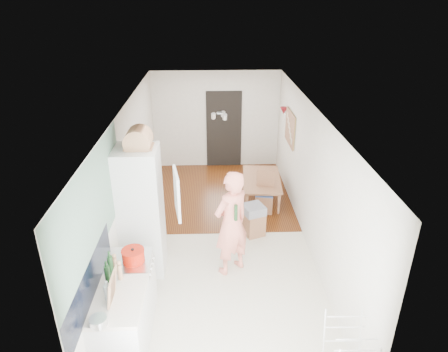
{
  "coord_description": "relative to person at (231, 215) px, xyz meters",
  "views": [
    {
      "loc": [
        -0.16,
        -6.29,
        4.27
      ],
      "look_at": [
        0.08,
        0.2,
        1.22
      ],
      "focal_mm": 32.0,
      "sensor_mm": 36.0,
      "label": 1
    }
  ],
  "objects": [
    {
      "name": "bottle_a",
      "position": [
        -1.6,
        -1.42,
        0.0
      ],
      "size": [
        0.07,
        0.07,
        0.29
      ],
      "primitive_type": "cylinder",
      "rotation": [
        0.0,
        0.0,
        -0.09
      ],
      "color": "#193C1B",
      "rests_on": "worktop"
    },
    {
      "name": "doorway_recess",
      "position": [
        0.04,
        4.38,
        -0.06
      ],
      "size": [
        0.9,
        0.04,
        2.0
      ],
      "primitive_type": "cube",
      "color": "black",
      "rests_on": "room_shell"
    },
    {
      "name": "bread_bin",
      "position": [
        -1.37,
        0.16,
        1.2
      ],
      "size": [
        0.45,
        0.43,
        0.22
      ],
      "primitive_type": null,
      "rotation": [
        0.0,
        0.0,
        -0.08
      ],
      "color": "tan",
      "rests_on": "fridge_housing"
    },
    {
      "name": "fridge_interior",
      "position": [
        -1.12,
        0.12,
        0.49
      ],
      "size": [
        0.02,
        0.52,
        0.66
      ],
      "primitive_type": "cube",
      "color": "white",
      "rests_on": "room_shell"
    },
    {
      "name": "cooker_top",
      "position": [
        -1.46,
        -0.9,
        -0.16
      ],
      "size": [
        0.6,
        0.6,
        0.04
      ],
      "primitive_type": "cube",
      "color": "silver",
      "rests_on": "room_shell"
    },
    {
      "name": "fridge_housing",
      "position": [
        -1.43,
        0.12,
        0.01
      ],
      "size": [
        0.66,
        0.66,
        2.15
      ],
      "primitive_type": "cube",
      "color": "silver",
      "rests_on": "room_shell"
    },
    {
      "name": "range_cooker",
      "position": [
        -1.46,
        -0.9,
        -0.62
      ],
      "size": [
        0.6,
        0.6,
        0.88
      ],
      "primitive_type": "cube",
      "color": "silver",
      "rests_on": "room_shell"
    },
    {
      "name": "floor",
      "position": [
        -0.16,
        0.9,
        -1.06
      ],
      "size": [
        3.2,
        7.0,
        0.01
      ],
      "primitive_type": "cube",
      "color": "beige",
      "rests_on": "ground"
    },
    {
      "name": "bottle_b",
      "position": [
        -1.6,
        -1.25,
        0.01
      ],
      "size": [
        0.08,
        0.08,
        0.31
      ],
      "primitive_type": "cylinder",
      "rotation": [
        0.0,
        0.0,
        0.15
      ],
      "color": "#193C1B",
      "rests_on": "worktop"
    },
    {
      "name": "tile_splashback",
      "position": [
        -1.74,
        -1.65,
        0.09
      ],
      "size": [
        0.02,
        1.9,
        0.5
      ],
      "primitive_type": "cube",
      "color": "black",
      "rests_on": "room_shell"
    },
    {
      "name": "dining_table",
      "position": [
        0.83,
        2.45,
        -0.85
      ],
      "size": [
        0.78,
        1.28,
        0.43
      ],
      "primitive_type": "imported",
      "rotation": [
        0.0,
        0.0,
        1.49
      ],
      "color": "#946444",
      "rests_on": "floor"
    },
    {
      "name": "red_casserole",
      "position": [
        -1.38,
        -0.94,
        -0.05
      ],
      "size": [
        0.36,
        0.36,
        0.18
      ],
      "primitive_type": "cylinder",
      "rotation": [
        0.0,
        0.0,
        0.17
      ],
      "color": "#BB1908",
      "rests_on": "cooker_top"
    },
    {
      "name": "steel_pan",
      "position": [
        -1.57,
        -2.07,
        -0.09
      ],
      "size": [
        0.2,
        0.2,
        0.1
      ],
      "primitive_type": "cylinder",
      "rotation": [
        0.0,
        0.0,
        0.02
      ],
      "color": "silver",
      "rests_on": "worktop"
    },
    {
      "name": "grey_drape",
      "position": [
        0.48,
        1.07,
        -0.53
      ],
      "size": [
        0.48,
        0.48,
        0.17
      ],
      "primitive_type": "cube",
      "rotation": [
        0.0,
        0.0,
        0.36
      ],
      "color": "gray",
      "rests_on": "stool"
    },
    {
      "name": "room_shell",
      "position": [
        -0.16,
        0.9,
        0.19
      ],
      "size": [
        3.2,
        7.0,
        2.5
      ],
      "primitive_type": null,
      "color": "silver",
      "rests_on": "ground"
    },
    {
      "name": "base_cabinet",
      "position": [
        -1.46,
        -1.65,
        -0.63
      ],
      "size": [
        0.6,
        0.9,
        0.86
      ],
      "primitive_type": "cube",
      "color": "silver",
      "rests_on": "room_shell"
    },
    {
      "name": "wall_sconce",
      "position": [
        1.38,
        3.45,
        0.69
      ],
      "size": [
        0.18,
        0.18,
        0.16
      ],
      "primitive_type": "cone",
      "color": "maroon",
      "rests_on": "room_shell"
    },
    {
      "name": "wood_floor_overlay",
      "position": [
        -0.16,
        2.75,
        -1.06
      ],
      "size": [
        3.2,
        3.3,
        0.01
      ],
      "primitive_type": "cube",
      "color": "#60320E",
      "rests_on": "room_shell"
    },
    {
      "name": "pepper_mill_back",
      "position": [
        -1.58,
        -1.12,
        -0.04
      ],
      "size": [
        0.07,
        0.07,
        0.2
      ],
      "primitive_type": "cylinder",
      "rotation": [
        0.0,
        0.0,
        0.33
      ],
      "color": "tan",
      "rests_on": "worktop"
    },
    {
      "name": "pinboard",
      "position": [
        1.42,
        2.8,
        0.49
      ],
      "size": [
        0.03,
        0.9,
        0.7
      ],
      "primitive_type": "cube",
      "color": "tan",
      "rests_on": "room_shell"
    },
    {
      "name": "held_bottle",
      "position": [
        0.06,
        -0.18,
        0.14
      ],
      "size": [
        0.06,
        0.06,
        0.26
      ],
      "primitive_type": "cylinder",
      "color": "#193C1B",
      "rests_on": "person"
    },
    {
      "name": "dining_chair",
      "position": [
        0.8,
        1.93,
        -0.63
      ],
      "size": [
        0.42,
        0.42,
        0.86
      ],
      "primitive_type": null,
      "rotation": [
        0.0,
        0.0,
        -0.18
      ],
      "color": "#946444",
      "rests_on": "floor"
    },
    {
      "name": "bottle_c",
      "position": [
        -1.56,
        -1.66,
        -0.04
      ],
      "size": [
        0.09,
        0.09,
        0.21
      ],
      "primitive_type": "cylinder",
      "rotation": [
        0.0,
        0.0,
        0.1
      ],
      "color": "silver",
      "rests_on": "worktop"
    },
    {
      "name": "fridge_door",
      "position": [
        -0.82,
        -0.18,
        0.49
      ],
      "size": [
        0.14,
        0.56,
        0.7
      ],
      "primitive_type": "cube",
      "rotation": [
        0.0,
        0.0,
        -1.4
      ],
      "color": "silver",
      "rests_on": "room_shell"
    },
    {
      "name": "sage_wall_panel",
      "position": [
        -1.75,
        -1.1,
        0.79
      ],
      "size": [
        0.02,
        3.0,
        1.3
      ],
      "primitive_type": "cube",
      "color": "slate",
      "rests_on": "room_shell"
    },
    {
      "name": "worktop",
      "position": [
        -1.46,
        -1.65,
        -0.17
      ],
      "size": [
        0.62,
        0.92,
        0.06
      ],
      "primitive_type": "cube",
      "color": "silver",
      "rests_on": "room_shell"
    },
    {
      "name": "pepper_mill_front",
      "position": [
        -1.48,
        -1.3,
        -0.03
      ],
      "size": [
        0.07,
        0.07,
        0.22
      ],
      "primitive_type": "cylinder",
      "rotation": [
        0.0,
        0.0,
        -0.16
      ],
      "color": "tan",
      "rests_on": "worktop"
    },
    {
      "name": "pinboard_frame",
      "position": [
        1.41,
        2.8,
        0.49
      ],
      "size": [
        0.0,
        0.94,
        0.74
      ],
      "primitive_type": "cube",
      "color": "#946444",
      "rests_on": "room_shell"
    },
    {
      "name": "person",
      "position": [
        0.0,
        0.0,
        0.0
      ],
      "size": [
        0.93,
        0.88,
        2.13
      ],
      "primitive_type": "imported",
      "rotation": [
        0.0,
        0.0,
        3.79
      ],
      "color": "#F2836F",
      "rests_on": "floor"
    },
    {
      "name": "chopping_boards",
      "position": [
        -1.49,
        -1.7,
        0.05
      ],
      "size": [
        0.11,
        0.28,
        0.38
      ],
      "primitive_type": null,
      "rotation": [
        0.0,
        0.0,
        0.28
      ],
      "color": "tan",
      "rests_on": "worktop"
    },
    {
      "name": "stool",
      "position": [
        0.49,
        1.06,
        -0.84
      ],
      "size": [
        0.44,
        0.44,
        0.45
      ],
      "primitive_type": null,
      "rotation": [
        0.0,
        0.0,
        0.36
      ],
      "color": "#946444",
      "rests_on": "floor"
    }
  ]
}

